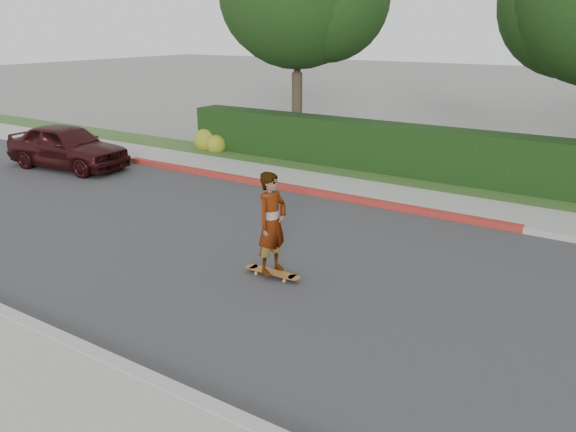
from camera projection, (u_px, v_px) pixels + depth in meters
name	position (u px, v px, depth m)	size (l,w,h in m)	color
ground	(407.00, 294.00, 9.27)	(120.00, 120.00, 0.00)	slate
road	(408.00, 294.00, 9.27)	(60.00, 8.00, 0.01)	#2D2D30
curb_far	(477.00, 221.00, 12.50)	(60.00, 0.20, 0.15)	#9E9E99
curb_red_section	(289.00, 188.00, 15.08)	(12.00, 0.21, 0.15)	maroon
sidewalk_far	(487.00, 211.00, 13.22)	(60.00, 1.60, 0.12)	gray
planting_strip	(503.00, 195.00, 14.50)	(60.00, 1.60, 0.10)	#2D4C1E
hedge	(404.00, 151.00, 16.30)	(15.00, 1.00, 1.50)	black
flowering_shrub	(210.00, 142.00, 19.67)	(1.40, 1.00, 0.90)	#2D4C19
skateboard	(273.00, 272.00, 9.86)	(1.10, 0.25, 0.10)	#BB8533
skateboarder	(272.00, 223.00, 9.56)	(0.66, 0.43, 1.80)	white
car_maroon	(67.00, 146.00, 17.26)	(1.63, 4.05, 1.38)	#351111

